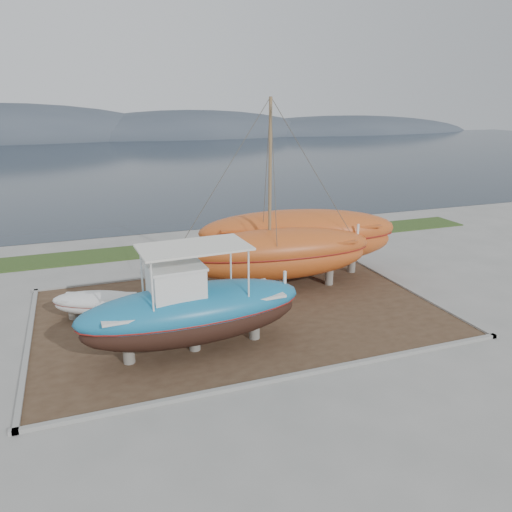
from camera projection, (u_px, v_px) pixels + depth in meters
name	position (u px, v px, depth m)	size (l,w,h in m)	color
ground	(272.00, 351.00, 19.73)	(140.00, 140.00, 0.00)	gray
dirt_patch	(240.00, 312.00, 23.30)	(18.00, 12.00, 0.06)	#422D1E
curb_frame	(240.00, 311.00, 23.29)	(18.60, 12.60, 0.15)	gray
grass_strip	(186.00, 247.00, 33.60)	(44.00, 3.00, 0.08)	#284219
sea	(114.00, 160.00, 82.43)	(260.00, 100.00, 0.04)	black
mountain_ridge	(95.00, 138.00, 131.69)	(200.00, 36.00, 20.00)	#333D49
blue_caique	(193.00, 300.00, 19.09)	(8.86, 2.77, 4.26)	#1A73A2
white_dinghy	(99.00, 306.00, 22.38)	(4.08, 1.53, 1.23)	white
orange_sailboat	(280.00, 198.00, 24.63)	(9.84, 2.90, 9.60)	#B84E1C
orange_bare_hull	(298.00, 244.00, 27.72)	(11.02, 3.31, 3.61)	#B84E1C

